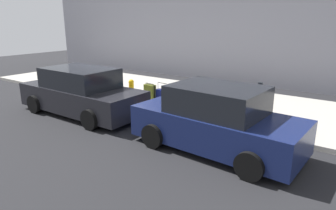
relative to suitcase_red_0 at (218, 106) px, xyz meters
The scene contains 14 objects.
ground_plane 4.15m from the suitcase_red_0, ahead, with size 40.00×40.00×0.00m, color black.
sidewalk_curb 4.51m from the suitcase_red_0, 24.78° to the right, with size 18.00×5.00×0.14m, color #ADA89E.
suitcase_red_0 is the anchor object (origin of this frame).
suitcase_maroon_1 0.46m from the suitcase_red_0, ahead, with size 0.37×0.26×1.06m.
suitcase_black_2 0.86m from the suitcase_red_0, ahead, with size 0.36×0.27×1.01m.
suitcase_silver_3 1.33m from the suitcase_red_0, ahead, with size 0.50×0.20×0.90m.
suitcase_teal_4 1.81m from the suitcase_red_0, ahead, with size 0.39×0.26×0.72m.
suitcase_navy_5 2.28m from the suitcase_red_0, ahead, with size 0.47×0.23×0.87m.
suitcase_olive_6 2.79m from the suitcase_red_0, ahead, with size 0.46×0.24×0.81m.
fire_hydrant 3.75m from the suitcase_red_0, ahead, with size 0.39×0.21×0.84m.
bollard_post 4.24m from the suitcase_red_0, ahead, with size 0.13×0.13×0.88m, color brown.
parking_meter 1.35m from the suitcase_red_0, 169.00° to the right, with size 0.12×0.09×1.27m.
parked_car_navy_0 2.27m from the suitcase_red_0, 115.09° to the left, with size 4.35×2.20×1.67m.
parked_car_charcoal_1 4.72m from the suitcase_red_0, 25.63° to the left, with size 4.76×2.03×1.63m.
Camera 1 is at (-8.16, 7.89, 3.22)m, focal length 31.95 mm.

